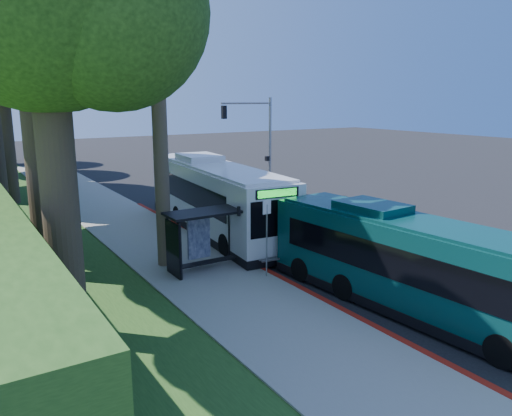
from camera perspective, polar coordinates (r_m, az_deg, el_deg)
ground at (r=26.67m, az=4.97°, el=-2.70°), size 140.00×140.00×0.00m
sidewalk at (r=23.14m, az=-9.65°, el=-5.06°), size 4.50×70.00×0.12m
red_curb at (r=20.77m, az=0.60°, el=-6.91°), size 0.25×30.00×0.13m
grass_verge at (r=26.51m, az=-25.43°, el=-3.92°), size 8.00×70.00×0.06m
bus_shelter at (r=20.16m, az=-6.55°, el=-2.42°), size 3.20×1.51×2.55m
stop_sign_pole at (r=19.17m, az=1.24°, el=-2.27°), size 0.35×0.06×3.17m
traffic_signal_pole at (r=36.21m, az=0.26°, el=8.46°), size 4.10×0.30×7.00m
white_bus at (r=26.25m, az=-4.78°, el=1.33°), size 3.92×13.30×3.91m
teal_bus at (r=17.26m, az=17.36°, el=-6.03°), size 3.26×11.50×3.38m
pickup at (r=29.33m, az=2.52°, el=0.18°), size 2.72×5.34×1.44m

